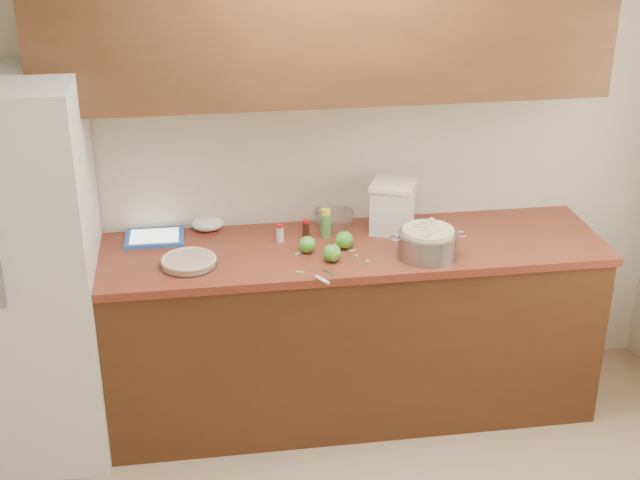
{
  "coord_description": "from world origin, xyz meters",
  "views": [
    {
      "loc": [
        -0.63,
        -2.33,
        2.7
      ],
      "look_at": [
        -0.06,
        1.43,
        0.98
      ],
      "focal_mm": 50.0,
      "sensor_mm": 36.0,
      "label": 1
    }
  ],
  "objects": [
    {
      "name": "flour_canister",
      "position": [
        0.33,
        1.61,
        1.05
      ],
      "size": [
        0.27,
        0.27,
        0.25
      ],
      "rotation": [
        0.0,
        0.0,
        -0.42
      ],
      "color": "silver",
      "rests_on": "counter_run"
    },
    {
      "name": "fridge",
      "position": [
        -1.44,
        1.44,
        0.9
      ],
      "size": [
        0.7,
        0.7,
        1.8
      ],
      "primitive_type": "cube",
      "color": "silver",
      "rests_on": "ground"
    },
    {
      "name": "apple_left",
      "position": [
        -0.12,
        1.43,
        0.96
      ],
      "size": [
        0.08,
        0.08,
        0.09
      ],
      "color": "green",
      "rests_on": "counter_run"
    },
    {
      "name": "peel_b",
      "position": [
        -0.18,
        1.22,
        0.92
      ],
      "size": [
        0.04,
        0.03,
        0.0
      ],
      "primitive_type": "cube",
      "rotation": [
        0.0,
        0.0,
        -0.45
      ],
      "color": "#78A651",
      "rests_on": "counter_run"
    },
    {
      "name": "peel_d",
      "position": [
        0.1,
        1.35,
        0.92
      ],
      "size": [
        0.02,
        0.03,
        0.0
      ],
      "primitive_type": "cube",
      "rotation": [
        0.0,
        0.0,
        1.81
      ],
      "color": "#78A651",
      "rests_on": "counter_run"
    },
    {
      "name": "peel_c",
      "position": [
        0.14,
        1.29,
        0.92
      ],
      "size": [
        0.02,
        0.03,
        0.0
      ],
      "primitive_type": "cube",
      "rotation": [
        0.0,
        0.0,
        -2.09
      ],
      "color": "#78A651",
      "rests_on": "counter_run"
    },
    {
      "name": "apple_center",
      "position": [
        0.06,
        1.45,
        0.96
      ],
      "size": [
        0.09,
        0.09,
        0.1
      ],
      "color": "green",
      "rests_on": "counter_run"
    },
    {
      "name": "colander",
      "position": [
        0.43,
        1.3,
        0.99
      ],
      "size": [
        0.37,
        0.28,
        0.14
      ],
      "rotation": [
        0.0,
        0.0,
        0.38
      ],
      "color": "gray",
      "rests_on": "counter_run"
    },
    {
      "name": "counter_run",
      "position": [
        0.0,
        1.48,
        0.46
      ],
      "size": [
        2.64,
        0.68,
        0.92
      ],
      "color": "#492814",
      "rests_on": "ground"
    },
    {
      "name": "tablet",
      "position": [
        -0.83,
        1.68,
        0.93
      ],
      "size": [
        0.29,
        0.22,
        0.02
      ],
      "rotation": [
        0.0,
        0.0,
        -0.02
      ],
      "color": "blue",
      "rests_on": "counter_run"
    },
    {
      "name": "upper_cabinets",
      "position": [
        0.0,
        1.63,
        1.95
      ],
      "size": [
        2.6,
        0.34,
        0.7
      ],
      "primitive_type": "cube",
      "color": "#57301A",
      "rests_on": "room_shell"
    },
    {
      "name": "room_shell",
      "position": [
        0.0,
        0.0,
        1.3
      ],
      "size": [
        3.6,
        3.6,
        3.6
      ],
      "color": "tan",
      "rests_on": "ground"
    },
    {
      "name": "apple_front",
      "position": [
        -0.02,
        1.31,
        0.96
      ],
      "size": [
        0.08,
        0.08,
        0.1
      ],
      "color": "green",
      "rests_on": "counter_run"
    },
    {
      "name": "peel_e",
      "position": [
        -0.16,
        1.42,
        0.92
      ],
      "size": [
        0.04,
        0.04,
        0.0
      ],
      "primitive_type": "cube",
      "rotation": [
        0.0,
        0.0,
        0.84
      ],
      "color": "#78A651",
      "rests_on": "counter_run"
    },
    {
      "name": "lemon_bottle",
      "position": [
        -0.01,
        1.59,
        0.99
      ],
      "size": [
        0.05,
        0.05,
        0.14
      ],
      "rotation": [
        0.0,
        0.0,
        -0.16
      ],
      "color": "#4C8C38",
      "rests_on": "counter_run"
    },
    {
      "name": "peel_a",
      "position": [
        0.09,
        1.41,
        0.92
      ],
      "size": [
        0.04,
        0.03,
        0.0
      ],
      "primitive_type": "cube",
      "rotation": [
        0.0,
        0.0,
        0.39
      ],
      "color": "#78A651",
      "rests_on": "counter_run"
    },
    {
      "name": "pie",
      "position": [
        -0.67,
        1.36,
        0.94
      ],
      "size": [
        0.26,
        0.26,
        0.04
      ],
      "rotation": [
        0.0,
        0.0,
        -0.31
      ],
      "color": "silver",
      "rests_on": "counter_run"
    },
    {
      "name": "vanilla_bottle",
      "position": [
        -0.1,
        1.59,
        0.97
      ],
      "size": [
        0.04,
        0.04,
        0.1
      ],
      "rotation": [
        0.0,
        0.0,
        -0.43
      ],
      "color": "black",
      "rests_on": "counter_run"
    },
    {
      "name": "paring_knife",
      "position": [
        -0.09,
        1.13,
        0.93
      ],
      "size": [
        0.1,
        0.15,
        0.02
      ],
      "rotation": [
        0.0,
        0.0,
        0.56
      ],
      "color": "gray",
      "rests_on": "counter_run"
    },
    {
      "name": "mixing_bowl",
      "position": [
        0.05,
        1.73,
        0.96
      ],
      "size": [
        0.21,
        0.21,
        0.08
      ],
      "rotation": [
        0.0,
        0.0,
        0.31
      ],
      "color": "silver",
      "rests_on": "counter_run"
    },
    {
      "name": "cinnamon_shaker",
      "position": [
        -0.23,
        1.57,
        0.96
      ],
      "size": [
        0.04,
        0.04,
        0.09
      ],
      "rotation": [
        0.0,
        0.0,
        -0.28
      ],
      "color": "beige",
      "rests_on": "counter_run"
    },
    {
      "name": "paper_towel",
      "position": [
        -0.57,
        1.76,
        0.95
      ],
      "size": [
        0.19,
        0.18,
        0.06
      ],
      "primitive_type": "ellipsoid",
      "rotation": [
        0.0,
        0.0,
        -0.38
      ],
      "color": "white",
      "rests_on": "counter_run"
    }
  ]
}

